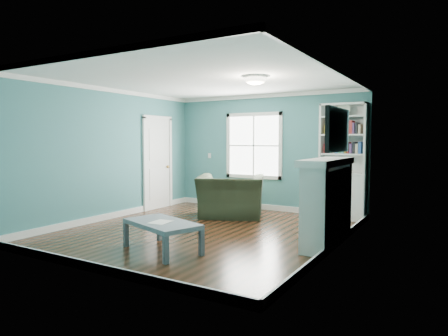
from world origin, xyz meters
The scene contains 13 objects.
floor centered at (0.00, 0.00, 0.00)m, with size 5.00×5.00×0.00m, color black.
room_walls centered at (0.00, 0.00, 1.58)m, with size 5.00×5.00×5.00m.
trim centered at (0.00, 0.00, 1.24)m, with size 4.50×5.00×2.60m.
window centered at (-0.30, 2.49, 1.45)m, with size 1.40×0.06×1.50m.
bookshelf centered at (1.77, 2.30, 0.92)m, with size 0.90×0.35×2.31m.
fireplace centered at (2.08, 0.20, 0.64)m, with size 0.44×1.58×1.30m.
tv centered at (2.20, 0.20, 1.72)m, with size 0.06×1.10×0.65m, color black.
door centered at (-2.22, 1.40, 1.07)m, with size 0.12×0.98×2.17m.
ceiling_fixture centered at (0.90, 0.10, 2.55)m, with size 0.38×0.38×0.15m.
light_switch centered at (-1.50, 2.48, 1.20)m, with size 0.08×0.01×0.12m, color white.
recliner centered at (-0.26, 1.34, 0.57)m, with size 1.31×0.85×1.14m, color black.
coffee_table centered at (0.15, -1.35, 0.37)m, with size 1.31×0.98×0.42m.
paper_sheet centered at (0.16, -1.39, 0.43)m, with size 0.25×0.32×0.00m, color white.
Camera 1 is at (3.75, -5.71, 1.58)m, focal length 32.00 mm.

